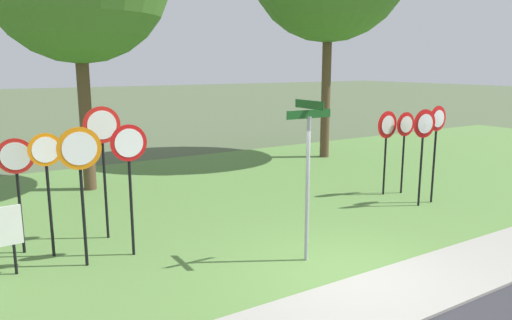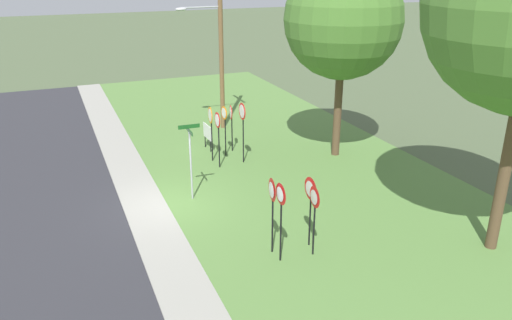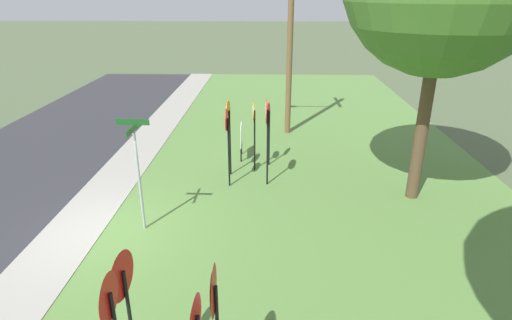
% 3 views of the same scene
% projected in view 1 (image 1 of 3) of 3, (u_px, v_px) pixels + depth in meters
% --- Properties ---
extents(ground_plane, '(160.00, 160.00, 0.00)m').
position_uv_depth(ground_plane, '(353.00, 280.00, 8.38)').
color(ground_plane, '#4C5B3D').
extents(sidewalk_strip, '(44.00, 1.60, 0.06)m').
position_uv_depth(sidewalk_strip, '(388.00, 296.00, 7.71)').
color(sidewalk_strip, '#99968C').
rests_on(sidewalk_strip, ground_plane).
extents(grass_median, '(44.00, 12.00, 0.04)m').
position_uv_depth(grass_median, '(201.00, 199.00, 13.34)').
color(grass_median, '#567F3D').
rests_on(grass_median, ground_plane).
extents(stop_sign_near_left, '(0.69, 0.09, 2.55)m').
position_uv_depth(stop_sign_near_left, '(130.00, 162.00, 9.01)').
color(stop_sign_near_left, black).
rests_on(stop_sign_near_left, grass_median).
extents(stop_sign_near_right, '(0.76, 0.11, 2.57)m').
position_uv_depth(stop_sign_near_right, '(80.00, 166.00, 8.49)').
color(stop_sign_near_right, black).
rests_on(stop_sign_near_right, grass_median).
extents(stop_sign_far_left, '(0.76, 0.09, 2.80)m').
position_uv_depth(stop_sign_far_left, '(103.00, 143.00, 9.88)').
color(stop_sign_far_left, black).
rests_on(stop_sign_far_left, grass_median).
extents(stop_sign_far_center, '(0.67, 0.15, 2.28)m').
position_uv_depth(stop_sign_far_center, '(17.00, 171.00, 9.14)').
color(stop_sign_far_center, black).
rests_on(stop_sign_far_center, grass_median).
extents(stop_sign_far_right, '(0.62, 0.11, 2.40)m').
position_uv_depth(stop_sign_far_right, '(47.00, 170.00, 8.97)').
color(stop_sign_far_right, black).
rests_on(stop_sign_far_right, grass_median).
extents(yield_sign_near_left, '(0.76, 0.10, 2.38)m').
position_uv_depth(yield_sign_near_left, '(387.00, 133.00, 13.39)').
color(yield_sign_near_left, black).
rests_on(yield_sign_near_left, grass_median).
extents(yield_sign_near_right, '(0.68, 0.11, 2.33)m').
position_uv_depth(yield_sign_near_right, '(405.00, 134.00, 13.56)').
color(yield_sign_near_right, black).
rests_on(yield_sign_near_right, grass_median).
extents(yield_sign_far_left, '(0.73, 0.13, 2.53)m').
position_uv_depth(yield_sign_far_left, '(424.00, 134.00, 12.27)').
color(yield_sign_far_left, black).
rests_on(yield_sign_far_left, grass_median).
extents(yield_sign_far_right, '(0.67, 0.10, 2.59)m').
position_uv_depth(yield_sign_far_right, '(437.00, 131.00, 12.58)').
color(yield_sign_far_right, black).
rests_on(yield_sign_far_right, grass_median).
extents(street_name_post, '(0.96, 0.82, 3.01)m').
position_uv_depth(street_name_post, '(308.00, 168.00, 8.78)').
color(street_name_post, '#9EA0A8').
rests_on(street_name_post, grass_median).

